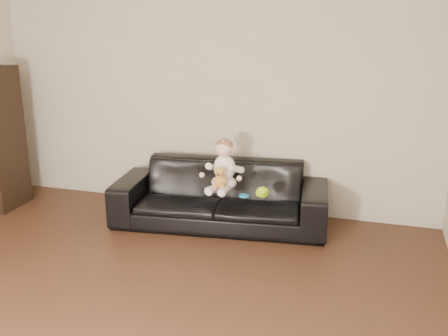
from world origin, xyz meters
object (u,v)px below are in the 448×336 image
(baby, at_px, (224,168))
(toy_rattle, at_px, (266,192))
(sofa, at_px, (220,194))
(toy_blue_disc, at_px, (244,196))
(teddy_bear, at_px, (220,178))
(toy_green, at_px, (262,192))

(baby, bearing_deg, toy_rattle, 0.47)
(sofa, height_order, baby, baby)
(baby, bearing_deg, toy_blue_disc, -21.78)
(baby, height_order, toy_blue_disc, baby)
(sofa, distance_m, toy_rattle, 0.57)
(sofa, distance_m, toy_blue_disc, 0.43)
(toy_blue_disc, bearing_deg, teddy_bear, -178.50)
(teddy_bear, relative_size, toy_green, 1.38)
(baby, relative_size, toy_green, 3.36)
(teddy_bear, bearing_deg, toy_green, 16.36)
(teddy_bear, distance_m, toy_blue_disc, 0.29)
(baby, height_order, toy_rattle, baby)
(teddy_bear, xyz_separation_m, toy_blue_disc, (0.24, 0.01, -0.16))
(teddy_bear, xyz_separation_m, toy_rattle, (0.44, 0.09, -0.13))
(teddy_bear, distance_m, toy_rattle, 0.46)
(toy_rattle, bearing_deg, toy_green, -105.44)
(toy_rattle, xyz_separation_m, toy_blue_disc, (-0.19, -0.08, -0.03))
(toy_blue_disc, bearing_deg, toy_green, 7.06)
(teddy_bear, bearing_deg, toy_rattle, 24.01)
(baby, relative_size, teddy_bear, 2.44)
(baby, xyz_separation_m, toy_rattle, (0.45, -0.07, -0.19))
(toy_blue_disc, bearing_deg, baby, 149.19)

